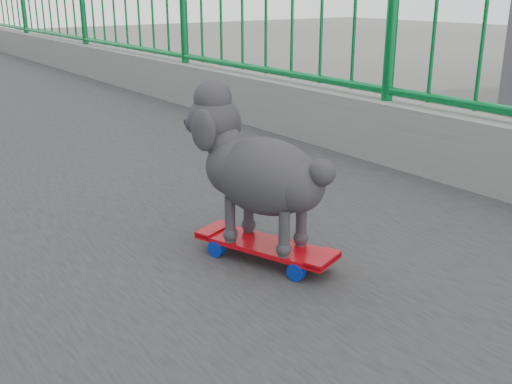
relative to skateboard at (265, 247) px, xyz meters
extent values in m
cube|color=#2D2D2F|center=(-0.17, 0.62, -0.30)|extent=(3.00, 24.00, 0.50)
cube|color=gray|center=(1.23, 0.62, 0.10)|extent=(0.20, 24.00, 0.30)
cube|color=red|center=(0.00, 0.00, 0.01)|extent=(0.29, 0.49, 0.02)
cube|color=#99999E|center=(0.05, -0.14, -0.01)|extent=(0.09, 0.06, 0.02)
cylinder|color=#0826B2|center=(-0.01, -0.16, -0.02)|extent=(0.04, 0.06, 0.05)
sphere|color=yellow|center=(-0.01, -0.16, -0.02)|extent=(0.02, 0.02, 0.02)
cylinder|color=#0826B2|center=(0.11, -0.12, -0.02)|extent=(0.04, 0.06, 0.05)
sphere|color=yellow|center=(0.11, -0.12, -0.02)|extent=(0.02, 0.02, 0.02)
cube|color=#99999E|center=(-0.05, 0.14, -0.01)|extent=(0.09, 0.06, 0.02)
cylinder|color=#0826B2|center=(-0.11, 0.12, -0.02)|extent=(0.04, 0.06, 0.05)
sphere|color=yellow|center=(-0.11, 0.12, -0.02)|extent=(0.02, 0.02, 0.02)
cylinder|color=#0826B2|center=(0.01, 0.16, -0.02)|extent=(0.04, 0.06, 0.05)
sphere|color=yellow|center=(0.01, 0.16, -0.02)|extent=(0.02, 0.02, 0.02)
ellipsoid|color=#2D2B30|center=(0.00, 0.00, 0.24)|extent=(0.33, 0.41, 0.24)
sphere|color=#2D2B30|center=(-0.07, 0.19, 0.39)|extent=(0.16, 0.16, 0.16)
sphere|color=black|center=(-0.10, 0.29, 0.37)|extent=(0.03, 0.03, 0.03)
sphere|color=#2D2B30|center=(0.06, -0.18, 0.28)|extent=(0.08, 0.08, 0.08)
cylinder|color=#2D2B30|center=(-0.08, 0.08, 0.09)|extent=(0.03, 0.03, 0.15)
cylinder|color=#2D2B30|center=(0.01, 0.11, 0.09)|extent=(0.03, 0.03, 0.15)
cylinder|color=#2D2B30|center=(-0.01, -0.11, 0.09)|extent=(0.03, 0.03, 0.15)
cylinder|color=#2D2B30|center=(0.08, -0.08, 0.09)|extent=(0.03, 0.03, 0.15)
camera|label=1|loc=(-1.06, -1.39, 0.78)|focal=42.00mm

